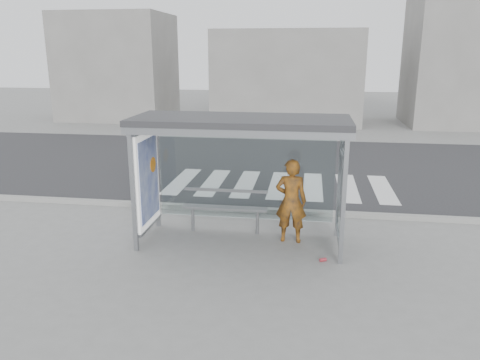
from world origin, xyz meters
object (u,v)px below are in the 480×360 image
(person, at_px, (291,201))
(bench, at_px, (225,208))
(soda_can, at_px, (323,260))
(bus_shelter, at_px, (223,148))

(person, distance_m, bench, 1.51)
(bench, distance_m, soda_can, 2.49)
(bus_shelter, relative_size, soda_can, 33.35)
(bench, bearing_deg, bus_shelter, -83.59)
(bus_shelter, height_order, soda_can, bus_shelter)
(bus_shelter, bearing_deg, soda_can, -19.56)
(bus_shelter, height_order, bench, bus_shelter)
(bus_shelter, height_order, person, bus_shelter)
(bus_shelter, distance_m, person, 1.78)
(bench, height_order, soda_can, bench)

